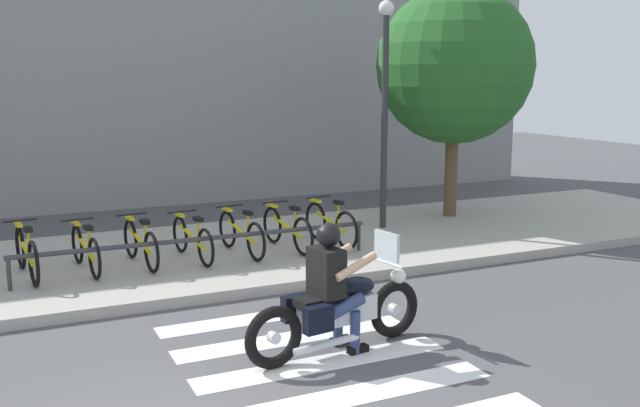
# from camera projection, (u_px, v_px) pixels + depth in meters

# --- Properties ---
(sidewalk) EXTENTS (24.00, 4.40, 0.15)m
(sidewalk) POSITION_uv_depth(u_px,v_px,m) (112.00, 266.00, 10.87)
(sidewalk) COLOR #A8A399
(sidewalk) RESTS_ON ground
(crosswalk_stripe_2) EXTENTS (2.80, 0.40, 0.01)m
(crosswalk_stripe_2) POSITION_uv_depth(u_px,v_px,m) (358.00, 394.00, 6.66)
(crosswalk_stripe_2) COLOR white
(crosswalk_stripe_2) RESTS_ON ground
(crosswalk_stripe_3) EXTENTS (2.80, 0.40, 0.01)m
(crosswalk_stripe_3) POSITION_uv_depth(u_px,v_px,m) (323.00, 363.00, 7.37)
(crosswalk_stripe_3) COLOR white
(crosswalk_stripe_3) RESTS_ON ground
(crosswalk_stripe_4) EXTENTS (2.80, 0.40, 0.01)m
(crosswalk_stripe_4) POSITION_uv_depth(u_px,v_px,m) (293.00, 338.00, 8.09)
(crosswalk_stripe_4) COLOR white
(crosswalk_stripe_4) RESTS_ON ground
(crosswalk_stripe_5) EXTENTS (2.80, 0.40, 0.01)m
(crosswalk_stripe_5) POSITION_uv_depth(u_px,v_px,m) (269.00, 316.00, 8.80)
(crosswalk_stripe_5) COLOR white
(crosswalk_stripe_5) RESTS_ON ground
(motorcycle) EXTENTS (2.26, 0.77, 1.26)m
(motorcycle) POSITION_uv_depth(u_px,v_px,m) (338.00, 311.00, 7.62)
(motorcycle) COLOR black
(motorcycle) RESTS_ON ground
(rider) EXTENTS (0.69, 0.61, 1.45)m
(rider) POSITION_uv_depth(u_px,v_px,m) (333.00, 279.00, 7.51)
(rider) COLOR black
(rider) RESTS_ON ground
(bicycle_0) EXTENTS (0.48, 1.70, 0.78)m
(bicycle_0) POSITION_uv_depth(u_px,v_px,m) (27.00, 253.00, 9.90)
(bicycle_0) COLOR black
(bicycle_0) RESTS_ON sidewalk
(bicycle_1) EXTENTS (0.48, 1.61, 0.73)m
(bicycle_1) POSITION_uv_depth(u_px,v_px,m) (85.00, 249.00, 10.23)
(bicycle_1) COLOR black
(bicycle_1) RESTS_ON sidewalk
(bicycle_2) EXTENTS (0.48, 1.61, 0.74)m
(bicycle_2) POSITION_uv_depth(u_px,v_px,m) (140.00, 243.00, 10.56)
(bicycle_2) COLOR black
(bicycle_2) RESTS_ON sidewalk
(bicycle_3) EXTENTS (0.48, 1.64, 0.72)m
(bicycle_3) POSITION_uv_depth(u_px,v_px,m) (192.00, 239.00, 10.89)
(bicycle_3) COLOR black
(bicycle_3) RESTS_ON sidewalk
(bicycle_4) EXTENTS (0.48, 1.66, 0.75)m
(bicycle_4) POSITION_uv_depth(u_px,v_px,m) (241.00, 233.00, 11.21)
(bicycle_4) COLOR black
(bicycle_4) RESTS_ON sidewalk
(bicycle_5) EXTENTS (0.48, 1.65, 0.75)m
(bicycle_5) POSITION_uv_depth(u_px,v_px,m) (287.00, 229.00, 11.54)
(bicycle_5) COLOR black
(bicycle_5) RESTS_ON sidewalk
(bicycle_6) EXTENTS (0.48, 1.61, 0.79)m
(bicycle_6) POSITION_uv_depth(u_px,v_px,m) (330.00, 224.00, 11.86)
(bicycle_6) COLOR black
(bicycle_6) RESTS_ON sidewalk
(bike_rack) EXTENTS (5.36, 0.07, 0.49)m
(bike_rack) POSITION_uv_depth(u_px,v_px,m) (202.00, 241.00, 10.38)
(bike_rack) COLOR #333338
(bike_rack) RESTS_ON sidewalk
(street_lamp) EXTENTS (0.28, 0.28, 4.30)m
(street_lamp) POSITION_uv_depth(u_px,v_px,m) (385.00, 96.00, 12.85)
(street_lamp) COLOR #2D2D33
(street_lamp) RESTS_ON ground
(tree_near_rack) EXTENTS (3.10, 3.10, 4.73)m
(tree_near_rack) POSITION_uv_depth(u_px,v_px,m) (455.00, 66.00, 13.85)
(tree_near_rack) COLOR brown
(tree_near_rack) RESTS_ON ground
(building_backdrop) EXTENTS (24.00, 1.20, 7.57)m
(building_backdrop) POSITION_uv_depth(u_px,v_px,m) (63.00, 38.00, 15.29)
(building_backdrop) COLOR gray
(building_backdrop) RESTS_ON ground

